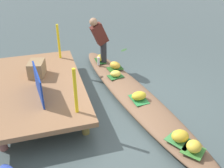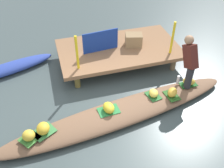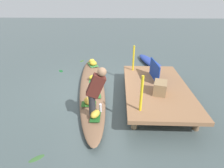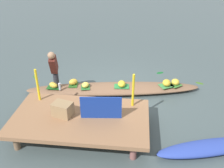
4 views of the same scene
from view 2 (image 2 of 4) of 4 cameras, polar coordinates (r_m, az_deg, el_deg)
The scene contains 22 objects.
canal_water at distance 5.57m, azimuth 1.90°, elevation -7.30°, with size 40.00×40.00×0.00m, color #414F4F.
dock_platform at distance 6.89m, azimuth 1.56°, elevation 7.70°, with size 3.20×1.80×0.46m.
vendor_boat at distance 5.48m, azimuth 1.92°, elevation -6.49°, with size 5.30×0.78×0.23m, color brown.
moored_boat at distance 7.19m, azimuth -22.21°, elevation 3.19°, with size 2.41×0.48×0.23m, color #2C429F.
leaf_mat_0 at distance 5.16m, azimuth -14.97°, elevation -10.24°, with size 0.41×0.32×0.01m, color #3C8244.
banana_bunch_0 at distance 5.09m, azimuth -15.16°, elevation -9.54°, with size 0.29×0.25×0.20m, color gold.
leaf_mat_1 at distance 5.77m, azimuth 9.20°, elevation -2.56°, with size 0.35×0.26×0.01m, color #2A682E.
banana_bunch_1 at distance 5.72m, azimuth 9.28°, elevation -2.02°, with size 0.25×0.20×0.15m, color #F1D04D.
leaf_mat_2 at distance 5.37m, azimuth -0.75°, elevation -5.94°, with size 0.44×0.30×0.01m, color #2B803F.
banana_bunch_2 at distance 5.30m, azimuth -0.76°, elevation -5.30°, with size 0.32×0.23×0.17m, color gold.
leaf_mat_3 at distance 5.85m, azimuth 13.21°, elevation -2.49°, with size 0.38×0.26×0.01m, color #285A20.
banana_bunch_3 at distance 5.79m, azimuth 13.34°, elevation -1.82°, with size 0.27×0.20×0.19m, color gold.
leaf_mat_4 at distance 5.13m, azimuth -17.94°, elevation -11.52°, with size 0.33×0.32×0.01m, color #3D7D33.
banana_bunch_4 at distance 5.06m, azimuth -18.15°, elevation -10.87°, with size 0.24×0.24×0.19m, color gold.
leaf_mat_5 at distance 6.25m, azimuth 16.66°, elevation -0.04°, with size 0.40×0.24×0.01m, color #1C531F.
banana_bunch_5 at distance 6.20m, azimuth 16.80°, elevation 0.56°, with size 0.29×0.18×0.17m, color gold.
vendor_person at distance 5.82m, azimuth 17.00°, elevation 5.12°, with size 0.25×0.49×1.22m.
water_bottle at distance 6.14m, azimuth 14.56°, elevation 0.91°, with size 0.07×0.07×0.22m, color silver.
market_banner at distance 6.60m, azimuth -2.59°, elevation 9.54°, with size 0.94×0.03×0.56m, color navy.
railing_post_west at distance 5.91m, azimuth -7.83°, elevation 6.93°, with size 0.06×0.06×0.87m, color yellow.
railing_post_east at distance 6.60m, azimuth 13.39°, elevation 9.98°, with size 0.06×0.06×0.87m, color yellow.
produce_crate at distance 6.89m, azimuth 4.85°, elevation 9.78°, with size 0.44×0.32×0.33m, color #90724E.
Camera 2 is at (-1.22, -3.56, 4.10)m, focal length 40.89 mm.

